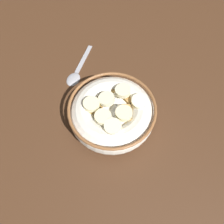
{
  "coord_description": "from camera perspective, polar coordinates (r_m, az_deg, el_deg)",
  "views": [
    {
      "loc": [
        0.65,
        19.25,
        37.84
      ],
      "look_at": [
        0.0,
        0.0,
        3.0
      ],
      "focal_mm": 32.85,
      "sensor_mm": 36.0,
      "label": 1
    }
  ],
  "objects": [
    {
      "name": "cereal_bowl",
      "position": [
        0.4,
        0.04,
        -0.13
      ],
      "size": [
        16.83,
        16.83,
        6.19
      ],
      "color": "silver",
      "rests_on": "ground_plane"
    },
    {
      "name": "ground_plane",
      "position": [
        0.43,
        0.0,
        -2.56
      ],
      "size": [
        109.79,
        109.79,
        2.0
      ],
      "primitive_type": "cube",
      "color": "#472B19"
    },
    {
      "name": "spoon",
      "position": [
        0.49,
        -10.01,
        10.64
      ],
      "size": [
        6.36,
        13.13,
        0.8
      ],
      "color": "#A5A5AD",
      "rests_on": "ground_plane"
    }
  ]
}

